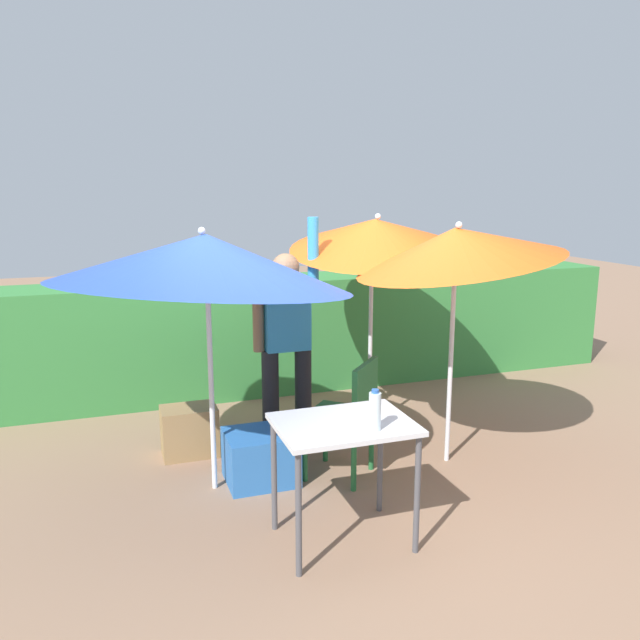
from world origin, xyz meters
TOP-DOWN VIEW (x-y plane):
  - ground_plane at (0.00, 0.00)m, footprint 24.00×24.00m
  - hedge_row at (0.00, 2.09)m, footprint 8.00×0.70m
  - umbrella_rainbow at (-0.92, -0.03)m, footprint 2.04×2.03m
  - umbrella_orange at (0.89, -0.19)m, footprint 1.56×1.53m
  - umbrella_yellow at (0.63, 0.69)m, footprint 1.50×1.48m
  - person_vendor at (-0.20, 0.56)m, footprint 0.55×0.22m
  - chair_plastic at (0.05, -0.18)m, footprint 0.62×0.62m
  - cooler_box at (-0.57, -0.04)m, footprint 0.50×0.44m
  - crate_cardboard at (-1.00, 0.60)m, footprint 0.44×0.30m
  - folding_table at (-0.29, -0.98)m, footprint 0.80×0.60m
  - bottle_water at (-0.17, -1.15)m, footprint 0.07×0.07m

SIDE VIEW (x-z plane):
  - ground_plane at x=0.00m, z-range 0.00..0.00m
  - cooler_box at x=-0.57m, z-range 0.00..0.37m
  - crate_cardboard at x=-1.00m, z-range 0.00..0.40m
  - chair_plastic at x=0.05m, z-range 0.07..0.96m
  - hedge_row at x=0.00m, z-range 0.00..1.18m
  - folding_table at x=-0.29m, z-range 0.29..1.05m
  - bottle_water at x=-0.17m, z-range 0.76..1.00m
  - person_vendor at x=-0.20m, z-range -0.01..1.87m
  - umbrella_rainbow at x=-0.92m, z-range 0.66..2.61m
  - umbrella_orange at x=0.89m, z-range 0.71..2.67m
  - umbrella_yellow at x=0.63m, z-range 0.71..2.73m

